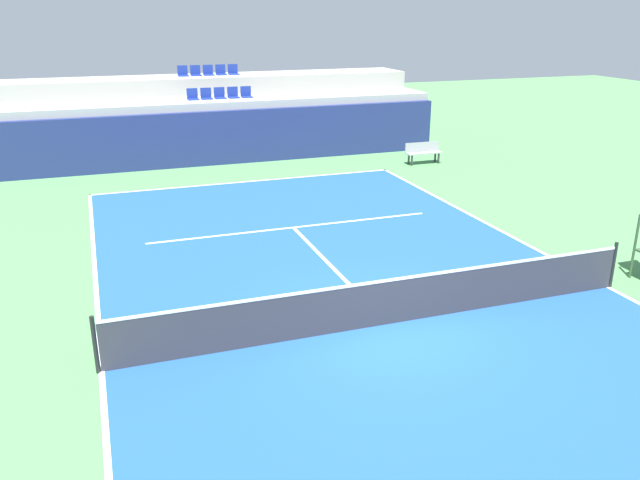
{
  "coord_description": "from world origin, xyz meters",
  "views": [
    {
      "loc": [
        -5.14,
        -10.53,
        5.94
      ],
      "look_at": [
        -0.73,
        2.0,
        1.2
      ],
      "focal_mm": 36.52,
      "sensor_mm": 36.0,
      "label": 1
    }
  ],
  "objects": [
    {
      "name": "baseline_far",
      "position": [
        0.0,
        11.95,
        0.01
      ],
      "size": [
        11.0,
        0.1,
        0.0
      ],
      "primitive_type": "cube",
      "color": "white",
      "rests_on": "court_surface"
    },
    {
      "name": "seating_row_upper",
      "position": [
        0.0,
        18.93,
        3.27
      ],
      "size": [
        2.67,
        0.44,
        0.44
      ],
      "color": "navy",
      "rests_on": "stands_tier_upper"
    },
    {
      "name": "service_line_far",
      "position": [
        0.0,
        6.4,
        0.01
      ],
      "size": [
        8.26,
        0.1,
        0.0
      ],
      "primitive_type": "cube",
      "color": "white",
      "rests_on": "court_surface"
    },
    {
      "name": "back_wall",
      "position": [
        0.0,
        15.08,
        1.07
      ],
      "size": [
        17.95,
        0.3,
        2.13
      ],
      "primitive_type": "cube",
      "color": "navy",
      "rests_on": "ground_plane"
    },
    {
      "name": "court_surface",
      "position": [
        0.0,
        0.0,
        0.01
      ],
      "size": [
        11.0,
        24.0,
        0.01
      ],
      "primitive_type": "cube",
      "color": "#1E4C99",
      "rests_on": "ground_plane"
    },
    {
      "name": "ground_plane",
      "position": [
        0.0,
        0.0,
        0.0
      ],
      "size": [
        80.0,
        80.0,
        0.0
      ],
      "primitive_type": "plane",
      "color": "#4C8C4C"
    },
    {
      "name": "sideline_right",
      "position": [
        5.45,
        0.0,
        0.01
      ],
      "size": [
        0.1,
        24.0,
        0.0
      ],
      "primitive_type": "cube",
      "color": "white",
      "rests_on": "court_surface"
    },
    {
      "name": "sideline_left",
      "position": [
        -5.45,
        0.0,
        0.01
      ],
      "size": [
        0.1,
        24.0,
        0.0
      ],
      "primitive_type": "cube",
      "color": "white",
      "rests_on": "court_surface"
    },
    {
      "name": "seating_row_lower",
      "position": [
        0.0,
        16.53,
        2.56
      ],
      "size": [
        2.67,
        0.44,
        0.44
      ],
      "color": "navy",
      "rests_on": "stands_tier_lower"
    },
    {
      "name": "stands_tier_upper",
      "position": [
        0.0,
        18.83,
        1.57
      ],
      "size": [
        17.95,
        2.4,
        3.15
      ],
      "primitive_type": "cube",
      "color": "#9E9E99",
      "rests_on": "ground_plane"
    },
    {
      "name": "tennis_net",
      "position": [
        0.0,
        0.0,
        0.51
      ],
      "size": [
        11.08,
        0.08,
        1.07
      ],
      "color": "black",
      "rests_on": "court_surface"
    },
    {
      "name": "centre_service_line",
      "position": [
        0.0,
        3.2,
        0.01
      ],
      "size": [
        0.1,
        6.4,
        0.0
      ],
      "primitive_type": "cube",
      "color": "white",
      "rests_on": "court_surface"
    },
    {
      "name": "stands_tier_lower",
      "position": [
        0.0,
        16.43,
        1.22
      ],
      "size": [
        17.95,
        2.4,
        2.43
      ],
      "primitive_type": "cube",
      "color": "#9E9E99",
      "rests_on": "ground_plane"
    },
    {
      "name": "player_bench",
      "position": [
        7.37,
        12.49,
        0.51
      ],
      "size": [
        1.5,
        0.4,
        0.85
      ],
      "color": "#99999E",
      "rests_on": "ground_plane"
    }
  ]
}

